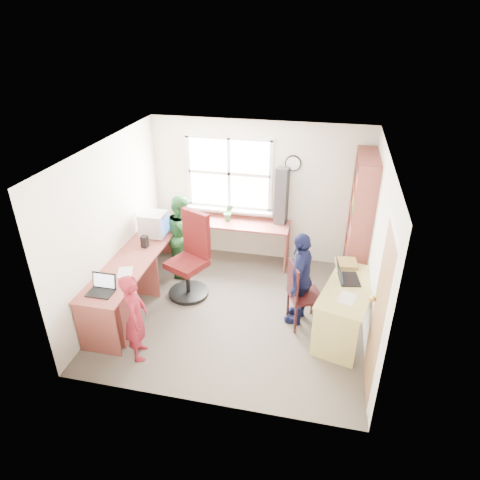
{
  "coord_description": "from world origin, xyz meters",
  "views": [
    {
      "loc": [
        1.13,
        -4.9,
        3.86
      ],
      "look_at": [
        0.0,
        0.25,
        1.05
      ],
      "focal_mm": 32.0,
      "sensor_mm": 36.0,
      "label": 1
    }
  ],
  "objects_px": {
    "l_desk": "(142,285)",
    "laptop_left": "(102,288)",
    "swivel_chair": "(191,260)",
    "laptop_right": "(345,276)",
    "person_navy": "(300,278)",
    "crt_monitor": "(154,224)",
    "cd_tower": "(282,196)",
    "person_green": "(183,235)",
    "bookshelf": "(359,226)",
    "right_desk": "(348,300)",
    "potted_plant": "(228,213)",
    "person_red": "(136,317)",
    "wooden_chair": "(300,292)"
  },
  "relations": [
    {
      "from": "person_red",
      "to": "laptop_left",
      "type": "bearing_deg",
      "value": 48.94
    },
    {
      "from": "right_desk",
      "to": "laptop_right",
      "type": "relative_size",
      "value": 3.51
    },
    {
      "from": "l_desk",
      "to": "laptop_left",
      "type": "bearing_deg",
      "value": -108.84
    },
    {
      "from": "laptop_left",
      "to": "l_desk",
      "type": "bearing_deg",
      "value": 70.93
    },
    {
      "from": "wooden_chair",
      "to": "laptop_right",
      "type": "relative_size",
      "value": 2.46
    },
    {
      "from": "l_desk",
      "to": "person_red",
      "type": "bearing_deg",
      "value": -69.85
    },
    {
      "from": "l_desk",
      "to": "potted_plant",
      "type": "height_order",
      "value": "potted_plant"
    },
    {
      "from": "person_red",
      "to": "person_green",
      "type": "relative_size",
      "value": 0.88
    },
    {
      "from": "swivel_chair",
      "to": "wooden_chair",
      "type": "relative_size",
      "value": 1.35
    },
    {
      "from": "laptop_right",
      "to": "wooden_chair",
      "type": "bearing_deg",
      "value": 91.11
    },
    {
      "from": "swivel_chair",
      "to": "laptop_left",
      "type": "bearing_deg",
      "value": -96.2
    },
    {
      "from": "bookshelf",
      "to": "cd_tower",
      "type": "distance_m",
      "value": 1.31
    },
    {
      "from": "swivel_chair",
      "to": "person_green",
      "type": "distance_m",
      "value": 0.66
    },
    {
      "from": "crt_monitor",
      "to": "laptop_left",
      "type": "xyz_separation_m",
      "value": [
        -0.05,
        -1.58,
        -0.14
      ]
    },
    {
      "from": "right_desk",
      "to": "bookshelf",
      "type": "relative_size",
      "value": 0.66
    },
    {
      "from": "l_desk",
      "to": "swivel_chair",
      "type": "bearing_deg",
      "value": 49.53
    },
    {
      "from": "l_desk",
      "to": "right_desk",
      "type": "bearing_deg",
      "value": 2.96
    },
    {
      "from": "crt_monitor",
      "to": "person_red",
      "type": "bearing_deg",
      "value": -74.68
    },
    {
      "from": "bookshelf",
      "to": "potted_plant",
      "type": "xyz_separation_m",
      "value": [
        -2.11,
        0.25,
        -0.1
      ]
    },
    {
      "from": "laptop_right",
      "to": "person_navy",
      "type": "relative_size",
      "value": 0.29
    },
    {
      "from": "bookshelf",
      "to": "cd_tower",
      "type": "height_order",
      "value": "bookshelf"
    },
    {
      "from": "swivel_chair",
      "to": "laptop_right",
      "type": "distance_m",
      "value": 2.28
    },
    {
      "from": "laptop_right",
      "to": "crt_monitor",
      "type": "bearing_deg",
      "value": 67.82
    },
    {
      "from": "l_desk",
      "to": "right_desk",
      "type": "height_order",
      "value": "l_desk"
    },
    {
      "from": "right_desk",
      "to": "bookshelf",
      "type": "bearing_deg",
      "value": 99.34
    },
    {
      "from": "l_desk",
      "to": "person_green",
      "type": "distance_m",
      "value": 1.24
    },
    {
      "from": "crt_monitor",
      "to": "person_red",
      "type": "height_order",
      "value": "person_red"
    },
    {
      "from": "swivel_chair",
      "to": "laptop_right",
      "type": "xyz_separation_m",
      "value": [
        2.24,
        -0.32,
        0.23
      ]
    },
    {
      "from": "person_green",
      "to": "l_desk",
      "type": "bearing_deg",
      "value": 155.46
    },
    {
      "from": "potted_plant",
      "to": "right_desk",
      "type": "bearing_deg",
      "value": -38.29
    },
    {
      "from": "crt_monitor",
      "to": "laptop_right",
      "type": "bearing_deg",
      "value": -11.81
    },
    {
      "from": "bookshelf",
      "to": "laptop_left",
      "type": "bearing_deg",
      "value": -146.48
    },
    {
      "from": "cd_tower",
      "to": "person_red",
      "type": "height_order",
      "value": "cd_tower"
    },
    {
      "from": "bookshelf",
      "to": "swivel_chair",
      "type": "bearing_deg",
      "value": -160.76
    },
    {
      "from": "l_desk",
      "to": "laptop_right",
      "type": "height_order",
      "value": "laptop_right"
    },
    {
      "from": "person_red",
      "to": "person_navy",
      "type": "distance_m",
      "value": 2.21
    },
    {
      "from": "crt_monitor",
      "to": "cd_tower",
      "type": "bearing_deg",
      "value": 25.29
    },
    {
      "from": "l_desk",
      "to": "person_navy",
      "type": "height_order",
      "value": "person_navy"
    },
    {
      "from": "swivel_chair",
      "to": "person_navy",
      "type": "relative_size",
      "value": 0.96
    },
    {
      "from": "person_green",
      "to": "person_red",
      "type": "bearing_deg",
      "value": 168.44
    },
    {
      "from": "person_green",
      "to": "bookshelf",
      "type": "bearing_deg",
      "value": -98.37
    },
    {
      "from": "l_desk",
      "to": "cd_tower",
      "type": "distance_m",
      "value": 2.62
    },
    {
      "from": "bookshelf",
      "to": "person_red",
      "type": "xyz_separation_m",
      "value": [
        -2.65,
        -2.32,
        -0.41
      ]
    },
    {
      "from": "wooden_chair",
      "to": "laptop_right",
      "type": "distance_m",
      "value": 0.63
    },
    {
      "from": "bookshelf",
      "to": "person_navy",
      "type": "distance_m",
      "value": 1.43
    },
    {
      "from": "bookshelf",
      "to": "swivel_chair",
      "type": "relative_size",
      "value": 1.59
    },
    {
      "from": "swivel_chair",
      "to": "laptop_left",
      "type": "height_order",
      "value": "swivel_chair"
    },
    {
      "from": "crt_monitor",
      "to": "laptop_right",
      "type": "height_order",
      "value": "crt_monitor"
    },
    {
      "from": "cd_tower",
      "to": "person_green",
      "type": "xyz_separation_m",
      "value": [
        -1.49,
        -0.62,
        -0.55
      ]
    },
    {
      "from": "swivel_chair",
      "to": "right_desk",
      "type": "bearing_deg",
      "value": 12.92
    }
  ]
}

